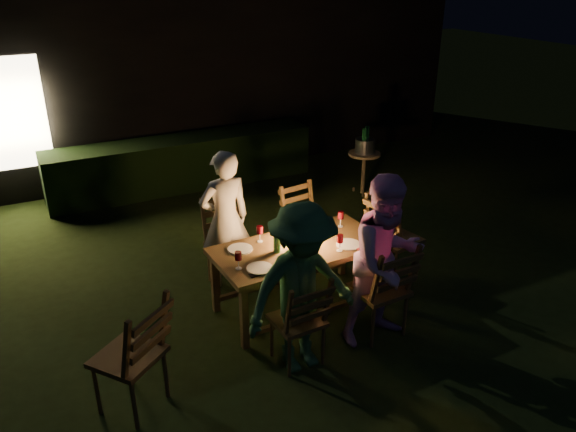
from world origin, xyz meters
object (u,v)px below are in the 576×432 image
lantern (301,229)px  bottle_bucket_a (364,144)px  person_opp_left (302,289)px  bottle_table (277,239)px  chair_far_right (306,241)px  chair_spare (133,374)px  chair_end (393,252)px  person_opp_right (386,260)px  person_house_side (225,220)px  dining_table (299,252)px  ice_bucket (365,146)px  chair_far_left (229,259)px  chair_near_right (379,305)px  side_table (364,158)px  chair_near_left (298,335)px  bottle_bucket_b (366,141)px

lantern → bottle_bucket_a: 3.24m
person_opp_left → bottle_table: person_opp_left is taller
person_opp_left → chair_far_right: bearing=57.9°
chair_spare → chair_end: bearing=-24.1°
chair_end → person_opp_right: bearing=-51.4°
person_house_side → dining_table: bearing=118.8°
chair_end → ice_bucket: bearing=143.4°
chair_far_right → bottle_table: (-0.77, -0.79, 0.55)m
chair_spare → bottle_bucket_a: size_ratio=3.37×
chair_far_left → person_opp_right: 1.90m
chair_near_right → chair_end: size_ratio=0.97×
lantern → ice_bucket: 3.30m
bottle_bucket_a → side_table: bearing=38.7°
person_opp_right → lantern: 0.96m
person_opp_right → person_opp_left: bearing=180.0°
chair_near_left → person_opp_left: 0.50m
chair_near_left → bottle_table: (0.18, 0.78, 0.57)m
person_house_side → lantern: person_house_side is taller
dining_table → chair_spare: size_ratio=1.62×
chair_near_right → chair_far_right: size_ratio=1.05×
chair_near_left → chair_far_left: 1.54m
chair_near_left → chair_spare: chair_spare is taller
person_house_side → chair_end: bearing=153.9°
lantern → ice_bucket: lantern is taller
chair_near_left → bottle_bucket_a: bearing=45.9°
chair_near_right → dining_table: bearing=120.3°
dining_table → person_house_side: bearing=118.8°
person_house_side → ice_bucket: 3.28m
chair_near_right → chair_far_right: bearing=86.4°
chair_far_right → bottle_bucket_b: size_ratio=3.13×
chair_near_left → person_opp_left: person_opp_left is taller
person_opp_right → bottle_table: bearing=130.5°
chair_end → lantern: size_ratio=3.10×
chair_far_left → chair_far_right: bearing=-174.3°
chair_near_right → chair_end: 1.09m
dining_table → chair_far_left: bearing=120.1°
person_opp_right → dining_table: bearing=118.8°
chair_end → bottle_bucket_a: 2.60m
person_opp_left → bottle_bucket_a: bearing=46.8°
chair_near_right → chair_far_right: 1.55m
chair_far_left → bottle_bucket_b: bearing=-146.8°
chair_far_left → person_opp_right: person_opp_right is taller
chair_spare → person_house_side: size_ratio=0.69×
person_house_side → person_opp_left: 1.64m
side_table → dining_table: bearing=-135.6°
bottle_table → ice_bucket: bearing=41.7°
person_opp_left → bottle_table: size_ratio=5.64×
chair_near_left → chair_far_left: bearing=89.5°
chair_far_left → side_table: bearing=-146.9°
side_table → bottle_bucket_b: bottle_bucket_b is taller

